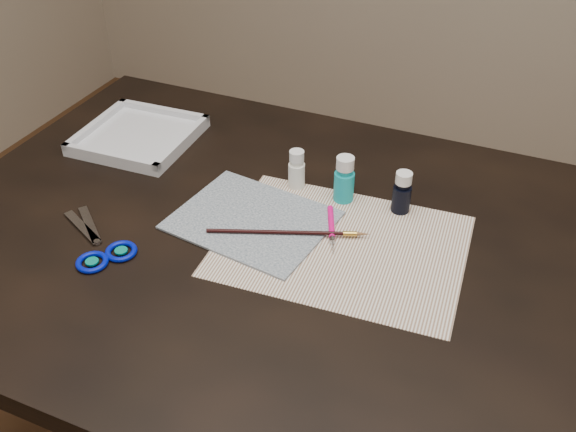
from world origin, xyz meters
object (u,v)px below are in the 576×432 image
at_px(paint_bottle_cyan, 344,179).
at_px(palette_tray, 139,135).
at_px(paint_bottle_white, 297,169).
at_px(canvas, 252,220).
at_px(paper, 342,245).
at_px(scissors, 89,238).
at_px(paint_bottle_navy, 402,192).

distance_m(paint_bottle_cyan, palette_tray, 0.48).
bearing_deg(palette_tray, paint_bottle_white, -4.32).
bearing_deg(palette_tray, canvas, -25.25).
height_order(paper, canvas, canvas).
bearing_deg(paper, scissors, -158.70).
bearing_deg(canvas, palette_tray, 154.75).
bearing_deg(paint_bottle_navy, paint_bottle_cyan, -176.17).
bearing_deg(scissors, palette_tray, -44.47).
bearing_deg(canvas, paint_bottle_navy, 30.13).
bearing_deg(scissors, paint_bottle_white, -105.70).
distance_m(scissors, palette_tray, 0.34).
xyz_separation_m(paint_bottle_white, scissors, (-0.26, -0.29, -0.03)).
relative_size(canvas, palette_tray, 1.18).
relative_size(paint_bottle_navy, scissors, 0.40).
bearing_deg(paint_bottle_cyan, scissors, -141.51).
distance_m(paper, canvas, 0.17).
height_order(canvas, scissors, scissors).
distance_m(paint_bottle_white, paint_bottle_navy, 0.21).
relative_size(canvas, scissors, 1.29).
height_order(paper, palette_tray, palette_tray).
relative_size(paint_bottle_cyan, palette_tray, 0.41).
relative_size(paper, canvas, 1.55).
distance_m(paint_bottle_white, paint_bottle_cyan, 0.10).
height_order(scissors, palette_tray, palette_tray).
bearing_deg(paper, paint_bottle_navy, 64.80).
distance_m(paper, scissors, 0.43).
xyz_separation_m(paint_bottle_cyan, scissors, (-0.36, -0.29, -0.04)).
relative_size(scissors, palette_tray, 0.92).
bearing_deg(paint_bottle_cyan, paint_bottle_navy, 3.83).
distance_m(canvas, paint_bottle_white, 0.14).
height_order(paint_bottle_white, paint_bottle_cyan, paint_bottle_cyan).
height_order(canvas, paint_bottle_navy, paint_bottle_navy).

